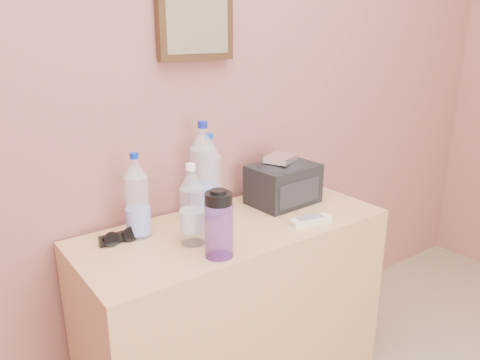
% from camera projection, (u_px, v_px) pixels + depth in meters
% --- Properties ---
extents(picture_frame, '(0.30, 0.03, 0.25)m').
position_uv_depth(picture_frame, '(196.00, 24.00, 1.65)').
color(picture_frame, '#382311').
rests_on(picture_frame, room_shell).
extents(dresser, '(1.14, 0.47, 0.71)m').
position_uv_depth(dresser, '(235.00, 310.00, 1.80)').
color(dresser, tan).
rests_on(dresser, ground).
extents(pet_large_a, '(0.08, 0.08, 0.29)m').
position_uv_depth(pet_large_a, '(137.00, 200.00, 1.56)').
color(pet_large_a, '#C5DDFD').
rests_on(pet_large_a, dresser).
extents(pet_large_b, '(0.10, 0.10, 0.36)m').
position_uv_depth(pet_large_b, '(204.00, 175.00, 1.72)').
color(pet_large_b, '#A8C6D5').
rests_on(pet_large_b, dresser).
extents(pet_large_c, '(0.09, 0.09, 0.31)m').
position_uv_depth(pet_large_c, '(210.00, 180.00, 1.74)').
color(pet_large_c, silver).
rests_on(pet_large_c, dresser).
extents(pet_small, '(0.08, 0.08, 0.27)m').
position_uv_depth(pet_small, '(192.00, 209.00, 1.51)').
color(pet_small, '#ACC2D4').
rests_on(pet_small, dresser).
extents(nalgene_bottle, '(0.09, 0.09, 0.22)m').
position_uv_depth(nalgene_bottle, '(219.00, 224.00, 1.43)').
color(nalgene_bottle, '#692F9A').
rests_on(nalgene_bottle, dresser).
extents(sunglasses, '(0.14, 0.05, 0.04)m').
position_uv_depth(sunglasses, '(119.00, 237.00, 1.55)').
color(sunglasses, black).
rests_on(sunglasses, dresser).
extents(ac_remote, '(0.16, 0.08, 0.02)m').
position_uv_depth(ac_remote, '(310.00, 220.00, 1.70)').
color(ac_remote, silver).
rests_on(ac_remote, dresser).
extents(toiletry_bag, '(0.27, 0.20, 0.18)m').
position_uv_depth(toiletry_bag, '(283.00, 182.00, 1.88)').
color(toiletry_bag, black).
rests_on(toiletry_bag, dresser).
extents(foil_packet, '(0.14, 0.13, 0.02)m').
position_uv_depth(foil_packet, '(281.00, 158.00, 1.83)').
color(foil_packet, silver).
rests_on(foil_packet, toiletry_bag).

